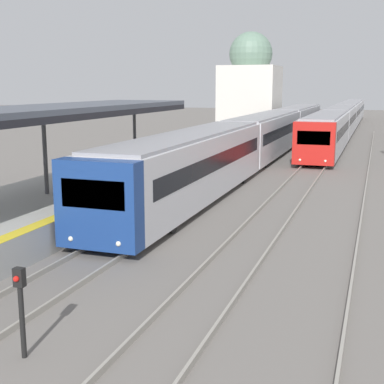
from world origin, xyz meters
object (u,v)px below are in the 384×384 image
(signal_post_near, at_px, (21,302))
(train_far, at_px, (344,117))
(person_on_platform, at_px, (62,180))
(train_near, at_px, (265,134))

(signal_post_near, bearing_deg, train_far, 87.54)
(person_on_platform, height_order, train_far, train_far)
(train_far, xyz_separation_m, signal_post_near, (-2.38, -55.35, -0.57))
(person_on_platform, xyz_separation_m, train_far, (6.08, 48.13, -0.30))
(train_far, height_order, signal_post_near, train_far)
(person_on_platform, relative_size, train_far, 0.03)
(person_on_platform, relative_size, train_near, 0.03)
(train_far, bearing_deg, signal_post_near, -92.46)
(train_far, distance_m, signal_post_near, 55.41)
(person_on_platform, height_order, train_near, train_near)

